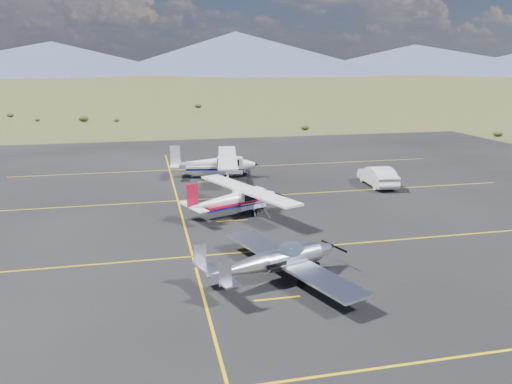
{
  "coord_description": "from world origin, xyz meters",
  "views": [
    {
      "loc": [
        -8.04,
        -21.98,
        9.55
      ],
      "look_at": [
        -1.3,
        8.19,
        1.6
      ],
      "focal_mm": 35.0,
      "sensor_mm": 36.0,
      "label": 1
    }
  ],
  "objects_px": {
    "aircraft_plain": "(215,163)",
    "sedan": "(378,176)",
    "aircraft_low_wing": "(277,260)",
    "aircraft_cessna": "(235,199)"
  },
  "relations": [
    {
      "from": "aircraft_cessna",
      "to": "sedan",
      "type": "distance_m",
      "value": 13.82
    },
    {
      "from": "sedan",
      "to": "aircraft_plain",
      "type": "bearing_deg",
      "value": -22.38
    },
    {
      "from": "aircraft_low_wing",
      "to": "aircraft_plain",
      "type": "xyz_separation_m",
      "value": [
        0.26,
        21.8,
        0.27
      ]
    },
    {
      "from": "aircraft_plain",
      "to": "sedan",
      "type": "height_order",
      "value": "aircraft_plain"
    },
    {
      "from": "aircraft_low_wing",
      "to": "sedan",
      "type": "bearing_deg",
      "value": 31.65
    },
    {
      "from": "aircraft_low_wing",
      "to": "sedan",
      "type": "distance_m",
      "value": 20.21
    },
    {
      "from": "sedan",
      "to": "aircraft_low_wing",
      "type": "bearing_deg",
      "value": 54.93
    },
    {
      "from": "aircraft_cessna",
      "to": "aircraft_plain",
      "type": "height_order",
      "value": "aircraft_plain"
    },
    {
      "from": "aircraft_plain",
      "to": "sedan",
      "type": "bearing_deg",
      "value": -17.14
    },
    {
      "from": "aircraft_cessna",
      "to": "aircraft_plain",
      "type": "bearing_deg",
      "value": 65.59
    }
  ]
}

